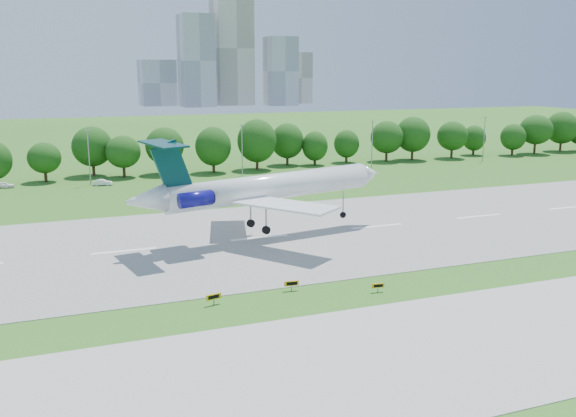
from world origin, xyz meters
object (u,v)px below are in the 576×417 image
object	(u,v)px
airliner	(259,188)
service_vehicle_a	(103,182)
taxi_sign_left	(291,284)
service_vehicle_b	(4,185)

from	to	relation	value
airliner	service_vehicle_a	world-z (taller)	airliner
taxi_sign_left	service_vehicle_b	world-z (taller)	service_vehicle_b
airliner	taxi_sign_left	size ratio (longest dim) A/B	25.00
taxi_sign_left	service_vehicle_a	distance (m)	80.20
airliner	service_vehicle_b	world-z (taller)	airliner
taxi_sign_left	airliner	bearing A→B (deg)	87.00
service_vehicle_b	airliner	bearing A→B (deg)	-144.76
service_vehicle_b	service_vehicle_a	bearing A→B (deg)	-98.96
taxi_sign_left	service_vehicle_b	xyz separation A→B (m)	(-33.43, 83.44, -0.20)
service_vehicle_a	service_vehicle_b	size ratio (longest dim) A/B	1.03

